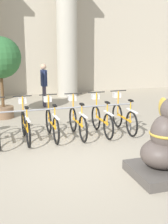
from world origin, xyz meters
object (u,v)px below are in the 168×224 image
at_px(bicycle_5, 52,123).
at_px(bicycle_7, 101,119).
at_px(person_pedestrian, 44,81).
at_px(bicycle_6, 77,121).
at_px(elephant_statue, 165,146).
at_px(potted_tree, 0,61).
at_px(bicycle_8, 124,117).
at_px(bicycle_4, 25,125).

height_order(bicycle_5, bicycle_7, same).
xyz_separation_m(bicycle_5, person_pedestrian, (0.49, 3.82, 0.54)).
xyz_separation_m(bicycle_6, elephant_statue, (0.87, -2.85, 0.18)).
bearing_deg(potted_tree, bicycle_6, -55.67).
height_order(bicycle_5, bicycle_8, same).
distance_m(bicycle_6, person_pedestrian, 3.90).
distance_m(bicycle_4, bicycle_5, 0.68).
bearing_deg(bicycle_4, bicycle_6, -0.56).
xyz_separation_m(bicycle_6, bicycle_7, (0.67, 0.00, 0.00)).
distance_m(bicycle_7, person_pedestrian, 3.99).
bearing_deg(bicycle_6, bicycle_4, 179.44).
relative_size(bicycle_5, potted_tree, 0.63).
relative_size(bicycle_4, potted_tree, 0.63).
bearing_deg(person_pedestrian, bicycle_4, -106.82).
bearing_deg(bicycle_6, person_pedestrian, 92.77).
bearing_deg(elephant_statue, bicycle_7, 93.98).
relative_size(bicycle_7, person_pedestrian, 1.02).
bearing_deg(bicycle_5, bicycle_4, -177.95).
height_order(bicycle_6, potted_tree, potted_tree).
bearing_deg(elephant_statue, bicycle_4, 127.83).
xyz_separation_m(person_pedestrian, potted_tree, (-1.57, -1.28, 0.86)).
bearing_deg(bicycle_7, person_pedestrian, 102.60).
distance_m(bicycle_5, elephant_statue, 3.28).
height_order(bicycle_7, bicycle_8, same).
bearing_deg(bicycle_5, potted_tree, 113.15).
xyz_separation_m(bicycle_4, bicycle_6, (1.35, -0.01, 0.00)).
bearing_deg(bicycle_6, bicycle_8, 2.45).
bearing_deg(bicycle_7, bicycle_6, -179.66).
xyz_separation_m(bicycle_8, person_pedestrian, (-1.54, 3.80, 0.54)).
xyz_separation_m(bicycle_7, person_pedestrian, (-0.86, 3.85, 0.54)).
bearing_deg(bicycle_7, elephant_statue, -86.02).
distance_m(bicycle_6, potted_tree, 3.42).
bearing_deg(bicycle_8, bicycle_7, -175.45).
bearing_deg(bicycle_7, potted_tree, 133.41).
height_order(bicycle_4, potted_tree, potted_tree).
xyz_separation_m(bicycle_5, potted_tree, (-1.09, 2.54, 1.40)).
xyz_separation_m(bicycle_4, bicycle_8, (2.70, 0.04, 0.00)).
distance_m(bicycle_6, elephant_statue, 2.98).
height_order(bicycle_8, potted_tree, potted_tree).
height_order(bicycle_4, bicycle_7, same).
bearing_deg(person_pedestrian, bicycle_7, -77.40).
bearing_deg(potted_tree, bicycle_4, -80.89).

